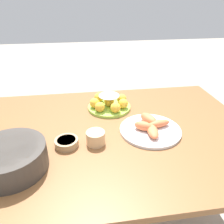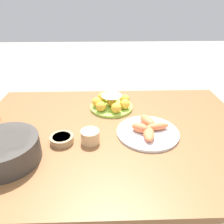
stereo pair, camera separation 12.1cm
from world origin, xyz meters
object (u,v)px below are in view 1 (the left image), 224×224
at_px(dining_table, 115,142).
at_px(sauce_bowl, 67,142).
at_px(cake_plate, 109,103).
at_px(seafood_platter, 150,128).
at_px(serving_bowl, 10,158).
at_px(cup_far, 96,138).

bearing_deg(dining_table, sauce_bowl, 21.57).
bearing_deg(cake_plate, seafood_platter, 122.61).
bearing_deg(cake_plate, dining_table, 90.20).
bearing_deg(serving_bowl, sauce_bowl, -150.69).
bearing_deg(cup_far, serving_bowl, 18.59).
bearing_deg(sauce_bowl, seafood_platter, -171.35).
height_order(cake_plate, serving_bowl, serving_bowl).
bearing_deg(dining_table, cake_plate, -89.80).
relative_size(cake_plate, cup_far, 2.95).
xyz_separation_m(dining_table, cup_far, (0.11, 0.10, 0.11)).
height_order(serving_bowl, sauce_bowl, serving_bowl).
bearing_deg(dining_table, seafood_platter, 169.49).
bearing_deg(dining_table, serving_bowl, 25.29).
xyz_separation_m(cake_plate, serving_bowl, (0.45, 0.46, 0.02)).
distance_m(dining_table, serving_bowl, 0.52).
distance_m(seafood_platter, cup_far, 0.29).
height_order(cake_plate, sauce_bowl, cake_plate).
height_order(dining_table, sauce_bowl, sauce_bowl).
xyz_separation_m(seafood_platter, cup_far, (0.29, 0.07, 0.01)).
relative_size(dining_table, cup_far, 16.53).
height_order(cake_plate, seafood_platter, cake_plate).
bearing_deg(sauce_bowl, cake_plate, -125.57).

